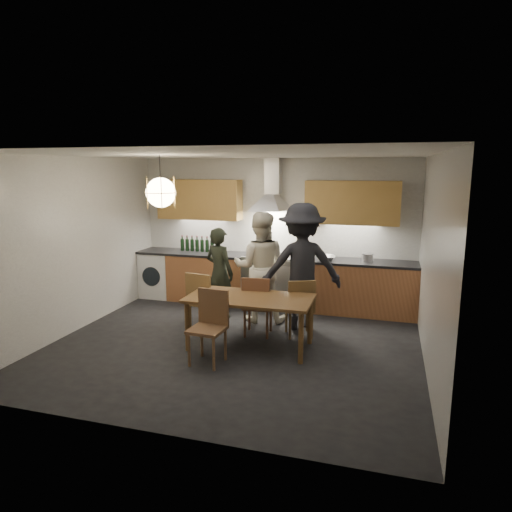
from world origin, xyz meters
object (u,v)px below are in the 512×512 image
(chair_front, at_px, (210,321))
(person_left, at_px, (219,273))
(dining_table, at_px, (250,303))
(wine_bottles, at_px, (200,244))
(chair_back_left, at_px, (202,298))
(person_right, at_px, (301,267))
(mixing_bowl, at_px, (325,258))
(stock_pot, at_px, (367,258))
(person_mid, at_px, (260,267))

(chair_front, relative_size, person_left, 0.62)
(dining_table, bearing_deg, chair_front, -121.22)
(wine_bottles, bearing_deg, chair_back_left, -65.87)
(chair_back_left, distance_m, person_right, 1.56)
(chair_back_left, height_order, mixing_bowl, mixing_bowl)
(stock_pot, bearing_deg, dining_table, -126.47)
(dining_table, relative_size, person_right, 0.88)
(chair_back_left, xyz_separation_m, chair_front, (0.49, -0.92, -0.00))
(dining_table, bearing_deg, stock_pot, 53.18)
(person_left, xyz_separation_m, stock_pot, (2.31, 0.81, 0.22))
(person_right, distance_m, mixing_bowl, 0.91)
(chair_back_left, relative_size, person_left, 0.62)
(chair_front, bearing_deg, person_left, 111.57)
(dining_table, height_order, mixing_bowl, mixing_bowl)
(person_left, relative_size, stock_pot, 8.14)
(dining_table, distance_m, chair_front, 0.68)
(person_left, height_order, stock_pot, person_left)
(mixing_bowl, relative_size, stock_pot, 1.83)
(dining_table, height_order, person_right, person_right)
(chair_back_left, bearing_deg, wine_bottles, -55.12)
(chair_back_left, bearing_deg, stock_pot, -133.98)
(person_left, height_order, mixing_bowl, person_left)
(dining_table, bearing_deg, person_left, 127.04)
(chair_front, xyz_separation_m, person_left, (-0.52, 1.72, 0.22))
(chair_front, bearing_deg, mixing_bowl, 70.31)
(person_right, height_order, stock_pot, person_right)
(chair_front, bearing_deg, wine_bottles, 120.22)
(dining_table, relative_size, person_mid, 0.96)
(person_mid, bearing_deg, mixing_bowl, -152.46)
(chair_front, relative_size, person_mid, 0.52)
(mixing_bowl, bearing_deg, chair_back_left, -136.26)
(chair_front, xyz_separation_m, mixing_bowl, (1.10, 2.44, 0.41))
(mixing_bowl, bearing_deg, person_mid, -141.81)
(dining_table, distance_m, person_left, 1.44)
(person_mid, xyz_separation_m, stock_pot, (1.62, 0.82, 0.08))
(person_left, distance_m, stock_pot, 2.46)
(mixing_bowl, bearing_deg, stock_pot, 6.99)
(chair_back_left, height_order, person_mid, person_mid)
(dining_table, relative_size, wine_bottles, 2.20)
(chair_back_left, height_order, person_left, person_left)
(chair_front, xyz_separation_m, wine_bottles, (-1.26, 2.62, 0.51))
(stock_pot, bearing_deg, mixing_bowl, -173.01)
(person_mid, relative_size, mixing_bowl, 5.26)
(person_mid, xyz_separation_m, wine_bottles, (-1.43, 0.91, 0.16))
(chair_front, distance_m, mixing_bowl, 2.71)
(chair_front, height_order, stock_pot, stock_pot)
(mixing_bowl, height_order, stock_pot, stock_pot)
(mixing_bowl, relative_size, wine_bottles, 0.43)
(person_left, bearing_deg, stock_pot, -139.03)
(person_left, bearing_deg, person_mid, -158.94)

